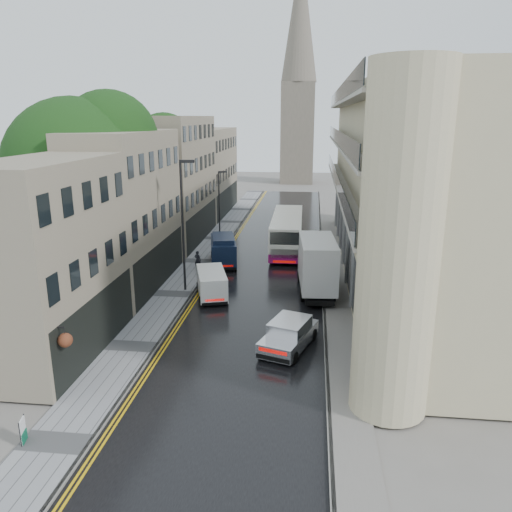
% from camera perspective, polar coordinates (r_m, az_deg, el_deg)
% --- Properties ---
extents(ground, '(200.00, 200.00, 0.00)m').
position_cam_1_polar(ground, '(17.94, -7.60, -26.77)').
color(ground, slate).
rests_on(ground, ground).
extents(road, '(9.00, 85.00, 0.02)m').
position_cam_1_polar(road, '(42.20, 1.36, -0.94)').
color(road, black).
rests_on(road, ground).
extents(left_sidewalk, '(2.70, 85.00, 0.12)m').
position_cam_1_polar(left_sidewalk, '(43.08, -6.42, -0.62)').
color(left_sidewalk, gray).
rests_on(left_sidewalk, ground).
extents(right_sidewalk, '(1.80, 85.00, 0.12)m').
position_cam_1_polar(right_sidewalk, '(42.07, 8.70, -1.10)').
color(right_sidewalk, slate).
rests_on(right_sidewalk, ground).
extents(old_shop_row, '(4.50, 56.00, 12.00)m').
position_cam_1_polar(old_shop_row, '(45.13, -10.44, 7.68)').
color(old_shop_row, gray).
rests_on(old_shop_row, ground).
extents(modern_block, '(8.00, 40.00, 14.00)m').
position_cam_1_polar(modern_block, '(39.68, 16.34, 7.71)').
color(modern_block, '#BAAF8A').
rests_on(modern_block, ground).
extents(church_spire, '(6.40, 6.40, 40.00)m').
position_cam_1_polar(church_spire, '(95.16, 4.93, 20.39)').
color(church_spire, '#73675B').
rests_on(church_spire, ground).
extents(tree_near, '(10.56, 10.56, 13.89)m').
position_cam_1_polar(tree_near, '(36.87, -19.58, 6.78)').
color(tree_near, black).
rests_on(tree_near, ground).
extents(tree_far, '(9.24, 9.24, 12.46)m').
position_cam_1_polar(tree_far, '(48.77, -12.57, 8.42)').
color(tree_far, black).
rests_on(tree_far, ground).
extents(cream_bus, '(2.88, 11.79, 3.20)m').
position_cam_1_polar(cream_bus, '(43.52, 1.79, 1.77)').
color(cream_bus, white).
rests_on(cream_bus, road).
extents(white_lorry, '(2.89, 7.86, 4.04)m').
position_cam_1_polar(white_lorry, '(33.33, 5.35, -1.91)').
color(white_lorry, silver).
rests_on(white_lorry, road).
extents(silver_hatchback, '(3.20, 4.75, 1.64)m').
position_cam_1_polar(silver_hatchback, '(26.10, 0.70, -9.81)').
color(silver_hatchback, silver).
rests_on(silver_hatchback, road).
extents(white_van, '(2.93, 4.55, 1.90)m').
position_cam_1_polar(white_van, '(33.03, -6.30, -4.06)').
color(white_van, white).
rests_on(white_van, road).
extents(navy_van, '(3.01, 5.34, 2.56)m').
position_cam_1_polar(navy_van, '(40.37, -5.00, 0.14)').
color(navy_van, black).
rests_on(navy_van, road).
extents(pedestrian, '(0.64, 0.52, 1.54)m').
position_cam_1_polar(pedestrian, '(40.49, -6.68, -0.47)').
color(pedestrian, black).
rests_on(pedestrian, left_sidewalk).
extents(lamp_post_near, '(1.03, 0.27, 9.12)m').
position_cam_1_polar(lamp_post_near, '(34.86, -8.37, 3.27)').
color(lamp_post_near, black).
rests_on(lamp_post_near, left_sidewalk).
extents(lamp_post_far, '(0.81, 0.44, 7.06)m').
position_cam_1_polar(lamp_post_far, '(47.18, -4.22, 5.35)').
color(lamp_post_far, black).
rests_on(lamp_post_far, left_sidewalk).
extents(estate_sign, '(0.21, 0.58, 0.96)m').
position_cam_1_polar(estate_sign, '(21.86, -25.12, -17.63)').
color(estate_sign, white).
rests_on(estate_sign, left_sidewalk).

